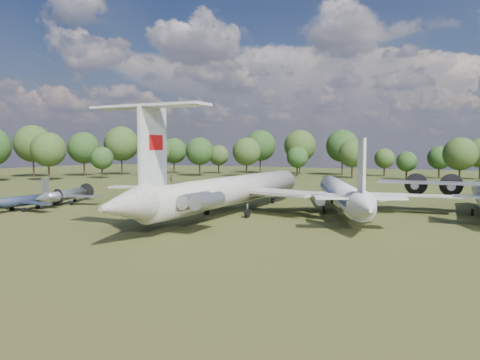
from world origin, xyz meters
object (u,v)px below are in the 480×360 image
at_px(tu104_jet, 342,198).
at_px(person_on_il62, 172,176).
at_px(il62_airliner, 234,195).
at_px(small_prop_northwest, 64,197).
at_px(small_prop_west, 19,204).

bearing_deg(tu104_jet, person_on_il62, -141.85).
relative_size(il62_airliner, small_prop_northwest, 3.36).
bearing_deg(tu104_jet, il62_airliner, -170.80).
bearing_deg(small_prop_northwest, small_prop_west, -105.56).
xyz_separation_m(tu104_jet, small_prop_northwest, (-43.44, -9.63, -1.01)).
distance_m(il62_airliner, person_on_il62, 15.50).
xyz_separation_m(il62_airliner, tu104_jet, (13.51, 7.72, -0.49)).
distance_m(tu104_jet, small_prop_northwest, 44.50).
height_order(small_prop_northwest, person_on_il62, person_on_il62).
xyz_separation_m(il62_airliner, small_prop_west, (-30.09, -10.48, -1.57)).
bearing_deg(il62_airliner, small_prop_northwest, -174.99).
bearing_deg(person_on_il62, tu104_jet, -97.46).
relative_size(il62_airliner, small_prop_west, 3.59).
height_order(tu104_jet, small_prop_northwest, tu104_jet).
bearing_deg(small_prop_northwest, person_on_il62, -38.47).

